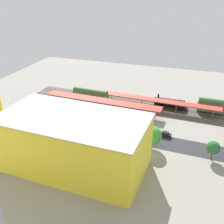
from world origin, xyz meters
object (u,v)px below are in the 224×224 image
(platform_canopy_near, at_px, (102,101))
(platform_canopy_far, at_px, (142,98))
(parked_car_5, at_px, (72,120))
(parked_car_0, at_px, (165,134))
(box_truck_0, at_px, (111,136))
(passenger_coach, at_px, (223,107))
(street_tree_3, at_px, (152,136))
(parked_car_4, at_px, (91,123))
(construction_building, at_px, (74,143))
(street_tree_2, at_px, (213,148))
(freight_coach_far, at_px, (90,95))
(locomotive, at_px, (171,103))
(parked_car_3, at_px, (107,124))
(parked_car_2, at_px, (126,128))
(street_tree_1, at_px, (31,115))
(traffic_light, at_px, (138,134))
(parked_car_1, at_px, (144,131))

(platform_canopy_near, relative_size, platform_canopy_far, 0.79)
(parked_car_5, bearing_deg, parked_car_0, -179.51)
(box_truck_0, bearing_deg, passenger_coach, -137.64)
(passenger_coach, distance_m, street_tree_3, 40.21)
(parked_car_4, bearing_deg, platform_canopy_far, -124.28)
(platform_canopy_near, height_order, parked_car_0, platform_canopy_near)
(construction_building, bearing_deg, street_tree_2, -154.19)
(freight_coach_far, relative_size, parked_car_0, 3.87)
(locomotive, bearing_deg, street_tree_3, 87.43)
(freight_coach_far, xyz_separation_m, street_tree_2, (-51.41, 28.13, 0.86))
(parked_car_0, distance_m, parked_car_3, 21.74)
(passenger_coach, height_order, box_truck_0, passenger_coach)
(parked_car_2, xyz_separation_m, box_truck_0, (2.97, 8.05, 0.83))
(passenger_coach, height_order, parked_car_3, passenger_coach)
(parked_car_2, bearing_deg, parked_car_5, -0.02)
(locomotive, distance_m, street_tree_1, 57.07)
(traffic_light, bearing_deg, street_tree_1, -0.25)
(parked_car_2, xyz_separation_m, street_tree_1, (34.01, 7.69, 3.62))
(platform_canopy_far, bearing_deg, traffic_light, 100.24)
(parked_car_5, distance_m, construction_building, 29.27)
(freight_coach_far, xyz_separation_m, parked_car_1, (-28.73, 19.22, -2.58))
(street_tree_2, bearing_deg, street_tree_1, -0.90)
(platform_canopy_far, relative_size, parked_car_1, 14.72)
(platform_canopy_far, bearing_deg, construction_building, 79.06)
(parked_car_2, xyz_separation_m, traffic_light, (-6.38, 7.87, 3.26))
(parked_car_3, height_order, box_truck_0, box_truck_0)
(platform_canopy_near, xyz_separation_m, platform_canopy_far, (-15.33, -7.98, -0.03))
(parked_car_0, relative_size, construction_building, 0.11)
(platform_canopy_near, height_order, traffic_light, traffic_light)
(parked_car_2, height_order, street_tree_1, street_tree_1)
(parked_car_0, distance_m, traffic_light, 11.82)
(parked_car_0, bearing_deg, passenger_coach, -127.65)
(construction_building, bearing_deg, platform_canopy_near, -78.32)
(parked_car_1, relative_size, street_tree_2, 0.70)
(parked_car_1, bearing_deg, parked_car_3, -1.25)
(parked_car_5, relative_size, box_truck_0, 0.54)
(box_truck_0, bearing_deg, street_tree_2, 178.87)
(platform_canopy_near, relative_size, street_tree_3, 6.48)
(freight_coach_far, distance_m, parked_car_1, 34.66)
(parked_car_2, xyz_separation_m, construction_building, (7.98, 24.91, 6.96))
(box_truck_0, relative_size, street_tree_1, 1.18)
(parked_car_2, bearing_deg, construction_building, 72.23)
(street_tree_2, bearing_deg, platform_canopy_near, -27.14)
(passenger_coach, distance_m, parked_car_5, 60.37)
(platform_canopy_near, relative_size, locomotive, 3.54)
(locomotive, relative_size, freight_coach_far, 0.86)
(platform_canopy_near, height_order, parked_car_1, platform_canopy_near)
(parked_car_3, bearing_deg, parked_car_4, 3.36)
(locomotive, bearing_deg, parked_car_2, 63.06)
(street_tree_2, distance_m, street_tree_3, 18.33)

